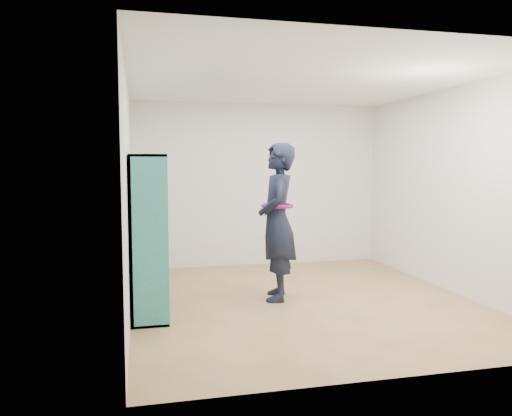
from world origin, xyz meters
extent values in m
plane|color=#936642|center=(0.00, 0.00, 0.00)|extent=(4.50, 4.50, 0.00)
plane|color=white|center=(0.00, 0.00, 2.60)|extent=(4.50, 4.50, 0.00)
cube|color=silver|center=(-2.00, 0.00, 1.30)|extent=(0.02, 4.50, 2.60)
cube|color=silver|center=(2.00, 0.00, 1.30)|extent=(0.02, 4.50, 2.60)
cube|color=silver|center=(0.00, 2.25, 1.30)|extent=(4.00, 0.02, 2.60)
cube|color=silver|center=(0.00, -2.25, 1.30)|extent=(4.00, 0.02, 2.60)
cube|color=teal|center=(-1.80, -0.61, 0.87)|extent=(0.38, 0.03, 1.73)
cube|color=teal|center=(-1.80, 0.66, 0.87)|extent=(0.38, 0.03, 1.73)
cube|color=teal|center=(-1.80, 0.02, 0.01)|extent=(0.38, 1.30, 0.03)
cube|color=teal|center=(-1.80, 0.02, 1.72)|extent=(0.38, 1.30, 0.03)
cube|color=teal|center=(-1.98, 0.02, 0.87)|extent=(0.03, 1.30, 1.73)
cube|color=teal|center=(-1.80, -0.19, 0.87)|extent=(0.35, 0.03, 1.68)
cube|color=teal|center=(-1.80, 0.23, 0.87)|extent=(0.35, 0.03, 1.68)
cube|color=teal|center=(-1.80, 0.02, 0.45)|extent=(0.35, 1.25, 0.03)
cube|color=teal|center=(-1.80, 0.02, 0.87)|extent=(0.35, 1.25, 0.03)
cube|color=teal|center=(-1.80, 0.02, 1.29)|extent=(0.35, 1.25, 0.03)
cube|color=beige|center=(-1.78, -0.40, 0.07)|extent=(0.24, 0.15, 0.06)
cube|color=black|center=(-1.77, -0.46, 0.62)|extent=(0.19, 0.17, 0.32)
cube|color=maroon|center=(-1.77, -0.46, 1.02)|extent=(0.19, 0.17, 0.28)
cube|color=silver|center=(-1.78, -0.40, 1.35)|extent=(0.24, 0.15, 0.09)
cube|color=navy|center=(-1.77, -0.04, 0.17)|extent=(0.19, 0.17, 0.26)
cube|color=brown|center=(-1.77, -0.04, 0.59)|extent=(0.19, 0.17, 0.25)
cube|color=#BFB28C|center=(-1.78, 0.01, 0.93)|extent=(0.24, 0.15, 0.09)
cube|color=#26594C|center=(-1.77, -0.04, 1.44)|extent=(0.19, 0.17, 0.28)
cube|color=beige|center=(-1.77, 0.37, 0.18)|extent=(0.19, 0.17, 0.29)
cube|color=black|center=(-1.78, 0.43, 0.49)|extent=(0.24, 0.15, 0.06)
cube|color=maroon|center=(-1.77, 0.37, 1.01)|extent=(0.19, 0.17, 0.25)
cube|color=silver|center=(-1.77, 0.37, 1.43)|extent=(0.19, 0.17, 0.27)
imported|color=black|center=(-0.27, 0.15, 0.94)|extent=(0.60, 0.78, 1.89)
torus|color=#950B6E|center=(-0.27, 0.15, 1.14)|extent=(0.47, 0.47, 0.04)
cube|color=silver|center=(-0.40, 0.25, 1.07)|extent=(0.01, 0.10, 0.14)
cube|color=black|center=(-0.40, 0.25, 1.07)|extent=(0.01, 0.10, 0.13)
camera|label=1|loc=(-1.89, -5.59, 1.63)|focal=35.00mm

